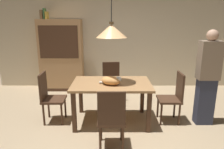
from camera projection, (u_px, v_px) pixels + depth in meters
name	position (u px, v px, depth m)	size (l,w,h in m)	color
ground	(113.00, 133.00, 3.50)	(10.00, 10.00, 0.00)	tan
back_wall	(112.00, 34.00, 5.69)	(6.40, 0.10, 2.90)	beige
dining_table	(111.00, 88.00, 3.76)	(1.40, 0.90, 0.75)	#A87A4C
chair_far_back	(111.00, 81.00, 4.65)	(0.43, 0.43, 0.93)	#472D1E
chair_near_front	(111.00, 117.00, 2.95)	(0.41, 0.41, 0.93)	#472D1E
chair_right_side	(173.00, 95.00, 3.80)	(0.41, 0.41, 0.93)	#472D1E
chair_left_side	(49.00, 95.00, 3.79)	(0.41, 0.41, 0.93)	#472D1E
cat_sleeping	(111.00, 81.00, 3.60)	(0.41, 0.32, 0.16)	#E59951
pendant_lamp	(111.00, 31.00, 3.50)	(0.52, 0.52, 1.30)	#E0A86B
hutch_bookcase	(61.00, 57.00, 5.51)	(1.12, 0.45, 1.85)	tan
book_brown_thick	(41.00, 15.00, 5.23)	(0.06, 0.24, 0.22)	brown
book_green_slim	(44.00, 14.00, 5.23)	(0.03, 0.20, 0.26)	#427A4C
book_yellow_short	(46.00, 15.00, 5.24)	(0.04, 0.20, 0.18)	gold
person_standing	(206.00, 78.00, 3.65)	(0.36, 0.22, 1.69)	#2D3347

